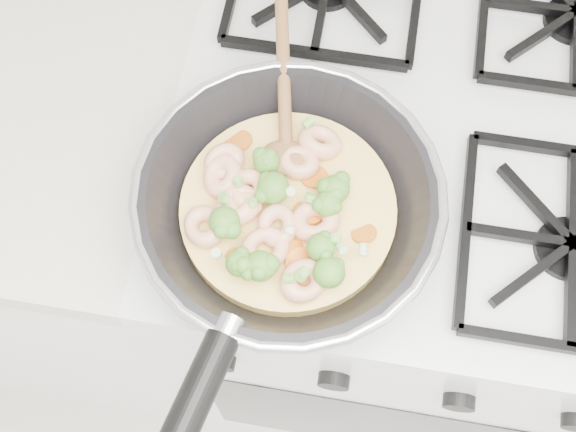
# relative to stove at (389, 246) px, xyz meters

# --- Properties ---
(stove) EXTENTS (0.60, 0.60, 0.92)m
(stove) POSITION_rel_stove_xyz_m (0.00, 0.00, 0.00)
(stove) COLOR silver
(stove) RESTS_ON ground
(skillet) EXTENTS (0.31, 0.66, 0.10)m
(skillet) POSITION_rel_stove_xyz_m (-0.15, -0.18, 0.50)
(skillet) COLOR black
(skillet) RESTS_ON stove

